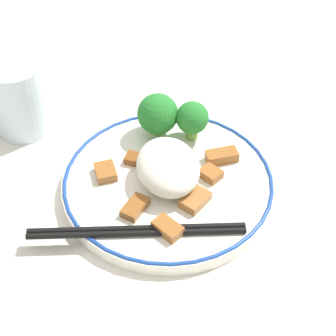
{
  "coord_description": "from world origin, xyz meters",
  "views": [
    {
      "loc": [
        0.46,
        -0.1,
        0.5
      ],
      "look_at": [
        0.0,
        0.0,
        0.04
      ],
      "focal_mm": 60.0,
      "sensor_mm": 36.0,
      "label": 1
    }
  ],
  "objects_px": {
    "broccoli_back_center": "(158,114)",
    "chopsticks": "(137,231)",
    "broccoli_back_left": "(192,118)",
    "drinking_glass": "(19,98)",
    "plate": "(168,184)"
  },
  "relations": [
    {
      "from": "plate",
      "to": "drinking_glass",
      "type": "distance_m",
      "value": 0.23
    },
    {
      "from": "drinking_glass",
      "to": "plate",
      "type": "bearing_deg",
      "value": 46.2
    },
    {
      "from": "broccoli_back_left",
      "to": "chopsticks",
      "type": "bearing_deg",
      "value": -34.87
    },
    {
      "from": "chopsticks",
      "to": "broccoli_back_left",
      "type": "bearing_deg",
      "value": 145.13
    },
    {
      "from": "broccoli_back_left",
      "to": "broccoli_back_center",
      "type": "xyz_separation_m",
      "value": [
        -0.02,
        -0.04,
        0.0
      ]
    },
    {
      "from": "broccoli_back_left",
      "to": "drinking_glass",
      "type": "bearing_deg",
      "value": -112.79
    },
    {
      "from": "broccoli_back_left",
      "to": "chopsticks",
      "type": "relative_size",
      "value": 0.22
    },
    {
      "from": "chopsticks",
      "to": "drinking_glass",
      "type": "distance_m",
      "value": 0.26
    },
    {
      "from": "broccoli_back_center",
      "to": "chopsticks",
      "type": "distance_m",
      "value": 0.17
    },
    {
      "from": "broccoli_back_left",
      "to": "drinking_glass",
      "type": "distance_m",
      "value": 0.23
    },
    {
      "from": "plate",
      "to": "chopsticks",
      "type": "height_order",
      "value": "chopsticks"
    },
    {
      "from": "broccoli_back_left",
      "to": "drinking_glass",
      "type": "height_order",
      "value": "drinking_glass"
    },
    {
      "from": "plate",
      "to": "broccoli_back_center",
      "type": "relative_size",
      "value": 4.34
    },
    {
      "from": "plate",
      "to": "chopsticks",
      "type": "bearing_deg",
      "value": -35.52
    },
    {
      "from": "drinking_glass",
      "to": "broccoli_back_center",
      "type": "bearing_deg",
      "value": 67.17
    }
  ]
}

